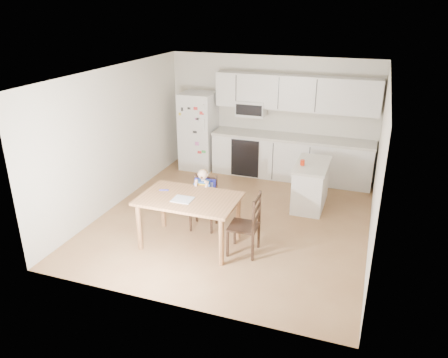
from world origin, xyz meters
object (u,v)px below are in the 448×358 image
at_px(red_cup, 302,163).
at_px(chair_side, 250,221).
at_px(kitchen_island, 311,185).
at_px(dining_table, 189,204).
at_px(chair_booster, 204,192).
at_px(refrigerator, 199,131).

height_order(red_cup, chair_side, chair_side).
xyz_separation_m(kitchen_island, dining_table, (-1.53, -2.02, 0.27)).
xyz_separation_m(dining_table, chair_booster, (-0.00, 0.61, -0.06)).
bearing_deg(dining_table, red_cup, 54.02).
bearing_deg(chair_side, refrigerator, -147.87).
relative_size(refrigerator, kitchen_island, 1.53).
height_order(refrigerator, dining_table, refrigerator).
xyz_separation_m(dining_table, chair_side, (0.94, 0.05, -0.15)).
bearing_deg(red_cup, refrigerator, 152.51).
bearing_deg(chair_side, red_cup, 165.23).
xyz_separation_m(kitchen_island, red_cup, (-0.16, -0.14, 0.46)).
bearing_deg(chair_booster, refrigerator, 107.77).
distance_m(refrigerator, red_cup, 2.87).
relative_size(refrigerator, chair_booster, 1.64).
relative_size(kitchen_island, chair_booster, 1.07).
bearing_deg(red_cup, kitchen_island, 40.54).
distance_m(red_cup, dining_table, 2.34).
relative_size(red_cup, chair_side, 0.10).
bearing_deg(chair_booster, chair_side, -36.98).
height_order(dining_table, chair_side, chair_side).
relative_size(refrigerator, chair_side, 1.79).
bearing_deg(red_cup, chair_side, -103.03).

